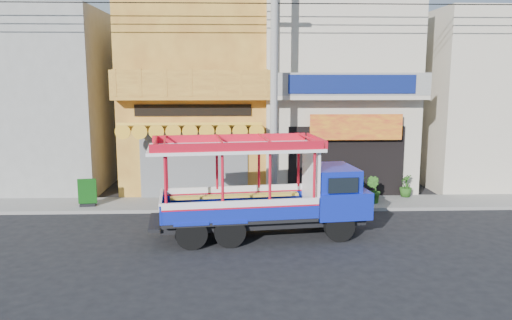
{
  "coord_description": "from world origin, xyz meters",
  "views": [
    {
      "loc": [
        -2.29,
        -14.37,
        4.79
      ],
      "look_at": [
        -1.66,
        2.5,
        2.0
      ],
      "focal_mm": 35.0,
      "sensor_mm": 36.0,
      "label": 1
    }
  ],
  "objects_px": {
    "potted_plant_a": "(353,190)",
    "potted_plant_c": "(406,186)",
    "utility_pole": "(278,71)",
    "songthaew_truck": "(277,189)",
    "potted_plant_b": "(373,190)",
    "green_sign": "(87,195)"
  },
  "relations": [
    {
      "from": "potted_plant_b",
      "to": "potted_plant_a",
      "type": "bearing_deg",
      "value": 51.38
    },
    {
      "from": "green_sign",
      "to": "potted_plant_b",
      "type": "xyz_separation_m",
      "value": [
        10.63,
        0.11,
        0.07
      ]
    },
    {
      "from": "songthaew_truck",
      "to": "potted_plant_b",
      "type": "bearing_deg",
      "value": 41.17
    },
    {
      "from": "potted_plant_a",
      "to": "potted_plant_b",
      "type": "relative_size",
      "value": 1.06
    },
    {
      "from": "utility_pole",
      "to": "potted_plant_c",
      "type": "bearing_deg",
      "value": 15.02
    },
    {
      "from": "utility_pole",
      "to": "potted_plant_c",
      "type": "relative_size",
      "value": 31.71
    },
    {
      "from": "songthaew_truck",
      "to": "potted_plant_c",
      "type": "bearing_deg",
      "value": 38.39
    },
    {
      "from": "songthaew_truck",
      "to": "green_sign",
      "type": "xyz_separation_m",
      "value": [
        -6.7,
        3.33,
        -0.91
      ]
    },
    {
      "from": "potted_plant_a",
      "to": "utility_pole",
      "type": "bearing_deg",
      "value": 160.85
    },
    {
      "from": "utility_pole",
      "to": "potted_plant_c",
      "type": "xyz_separation_m",
      "value": [
        5.22,
        1.4,
        -4.47
      ]
    },
    {
      "from": "songthaew_truck",
      "to": "potted_plant_a",
      "type": "xyz_separation_m",
      "value": [
        3.14,
        3.4,
        -0.82
      ]
    },
    {
      "from": "utility_pole",
      "to": "potted_plant_b",
      "type": "xyz_separation_m",
      "value": [
        3.67,
        0.49,
        -4.42
      ]
    },
    {
      "from": "green_sign",
      "to": "potted_plant_a",
      "type": "relative_size",
      "value": 0.97
    },
    {
      "from": "utility_pole",
      "to": "songthaew_truck",
      "type": "relative_size",
      "value": 4.18
    },
    {
      "from": "songthaew_truck",
      "to": "potted_plant_b",
      "type": "relative_size",
      "value": 6.77
    },
    {
      "from": "songthaew_truck",
      "to": "potted_plant_b",
      "type": "xyz_separation_m",
      "value": [
        3.93,
        3.44,
        -0.85
      ]
    },
    {
      "from": "potted_plant_b",
      "to": "potted_plant_c",
      "type": "distance_m",
      "value": 1.8
    },
    {
      "from": "utility_pole",
      "to": "potted_plant_b",
      "type": "bearing_deg",
      "value": 7.69
    },
    {
      "from": "songthaew_truck",
      "to": "potted_plant_c",
      "type": "distance_m",
      "value": 7.06
    },
    {
      "from": "potted_plant_a",
      "to": "potted_plant_c",
      "type": "height_order",
      "value": "potted_plant_a"
    },
    {
      "from": "green_sign",
      "to": "potted_plant_b",
      "type": "bearing_deg",
      "value": 0.58
    },
    {
      "from": "potted_plant_b",
      "to": "potted_plant_c",
      "type": "xyz_separation_m",
      "value": [
        1.55,
        0.91,
        -0.05
      ]
    }
  ]
}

